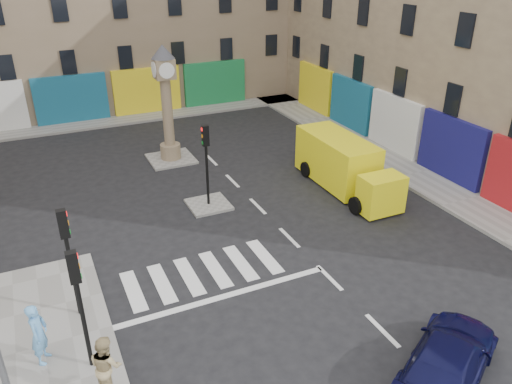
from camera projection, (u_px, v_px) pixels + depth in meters
ground at (345, 294)px, 16.93m from camera, size 120.00×120.00×0.00m
sidewalk_right at (374, 153)px, 28.32m from camera, size 2.60×30.00×0.15m
sidewalk_far at (108, 121)px, 33.43m from camera, size 32.00×2.40×0.15m
island_near at (209, 205)px, 22.65m from camera, size 1.80×1.80×0.12m
island_far at (171, 159)px, 27.53m from camera, size 2.40×2.40×0.12m
traffic_light_left_near at (78, 292)px, 12.79m from camera, size 0.28×0.22×3.70m
traffic_light_left_far at (67, 247)px, 14.74m from camera, size 0.28×0.22×3.70m
traffic_light_island at (206, 153)px, 21.53m from camera, size 0.28×0.22×3.70m
clock_pillar at (166, 97)px, 25.98m from camera, size 1.20×1.20×6.10m
navy_sedan at (448, 360)px, 13.33m from camera, size 4.94×3.92×1.34m
yellow_van at (344, 165)px, 23.91m from camera, size 2.26×6.54×2.37m
pedestrian_blue at (39, 334)px, 13.62m from camera, size 0.68×0.81×1.89m
pedestrian_tan at (106, 366)px, 12.62m from camera, size 0.98×1.09×1.83m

